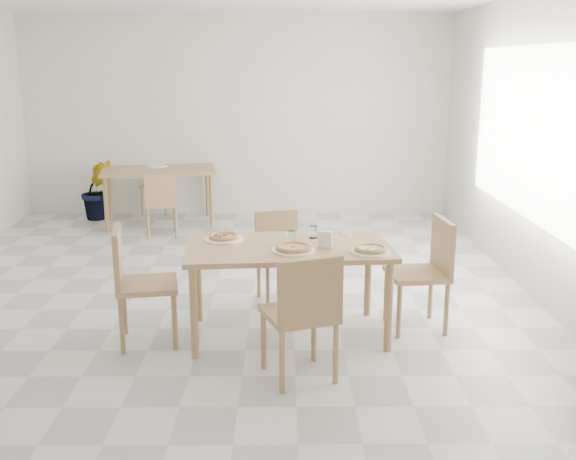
{
  "coord_description": "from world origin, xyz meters",
  "views": [
    {
      "loc": [
        0.67,
        -6.09,
        2.14
      ],
      "look_at": [
        0.7,
        -1.01,
        0.87
      ],
      "focal_mm": 42.0,
      "sensor_mm": 36.0,
      "label": 1
    }
  ],
  "objects_px": {
    "plate_mushroom": "(371,252)",
    "second_table": "(158,175)",
    "chair_south": "(304,309)",
    "pizza_mushroom": "(371,249)",
    "chair_east": "(427,266)",
    "tumbler_a": "(313,232)",
    "chair_back_s": "(161,201)",
    "pizza_pepperoni": "(224,237)",
    "main_table": "(288,255)",
    "chair_back_n": "(159,180)",
    "napkin_holder": "(325,240)",
    "pizza_margherita": "(293,248)",
    "chair_west": "(135,277)",
    "plate_empty": "(157,166)",
    "plate_margherita": "(293,251)",
    "chair_north": "(279,250)",
    "potted_plant": "(98,190)",
    "plate_pepperoni": "(224,239)",
    "tumbler_b": "(291,237)"
  },
  "relations": [
    {
      "from": "plate_margherita",
      "to": "tumbler_a",
      "type": "xyz_separation_m",
      "value": [
        0.17,
        0.41,
        0.04
      ]
    },
    {
      "from": "pizza_mushroom",
      "to": "main_table",
      "type": "bearing_deg",
      "value": 160.46
    },
    {
      "from": "chair_west",
      "to": "pizza_pepperoni",
      "type": "xyz_separation_m",
      "value": [
        0.66,
        0.3,
        0.24
      ]
    },
    {
      "from": "main_table",
      "to": "chair_back_s",
      "type": "xyz_separation_m",
      "value": [
        -1.57,
        3.15,
        -0.21
      ]
    },
    {
      "from": "second_table",
      "to": "plate_empty",
      "type": "relative_size",
      "value": 5.63
    },
    {
      "from": "chair_east",
      "to": "plate_empty",
      "type": "bearing_deg",
      "value": -150.16
    },
    {
      "from": "napkin_holder",
      "to": "chair_back_s",
      "type": "height_order",
      "value": "napkin_holder"
    },
    {
      "from": "main_table",
      "to": "pizza_pepperoni",
      "type": "xyz_separation_m",
      "value": [
        -0.52,
        0.15,
        0.11
      ]
    },
    {
      "from": "chair_south",
      "to": "tumbler_a",
      "type": "relative_size",
      "value": 9.35
    },
    {
      "from": "chair_east",
      "to": "pizza_margherita",
      "type": "xyz_separation_m",
      "value": [
        -1.1,
        -0.34,
        0.25
      ]
    },
    {
      "from": "main_table",
      "to": "chair_east",
      "type": "relative_size",
      "value": 1.81
    },
    {
      "from": "chair_back_s",
      "to": "chair_south",
      "type": "bearing_deg",
      "value": 100.64
    },
    {
      "from": "second_table",
      "to": "plate_empty",
      "type": "bearing_deg",
      "value": 94.24
    },
    {
      "from": "plate_pepperoni",
      "to": "napkin_holder",
      "type": "height_order",
      "value": "napkin_holder"
    },
    {
      "from": "chair_back_n",
      "to": "pizza_margherita",
      "type": "bearing_deg",
      "value": -59.62
    },
    {
      "from": "chair_west",
      "to": "chair_back_s",
      "type": "height_order",
      "value": "chair_west"
    },
    {
      "from": "main_table",
      "to": "plate_empty",
      "type": "relative_size",
      "value": 5.76
    },
    {
      "from": "plate_margherita",
      "to": "chair_north",
      "type": "bearing_deg",
      "value": 96.26
    },
    {
      "from": "main_table",
      "to": "chair_back_s",
      "type": "height_order",
      "value": "chair_back_s"
    },
    {
      "from": "pizza_mushroom",
      "to": "chair_back_s",
      "type": "bearing_deg",
      "value": 122.95
    },
    {
      "from": "chair_south",
      "to": "pizza_mushroom",
      "type": "xyz_separation_m",
      "value": [
        0.52,
        0.6,
        0.25
      ]
    },
    {
      "from": "pizza_pepperoni",
      "to": "main_table",
      "type": "bearing_deg",
      "value": -16.64
    },
    {
      "from": "pizza_margherita",
      "to": "chair_back_n",
      "type": "height_order",
      "value": "chair_back_n"
    },
    {
      "from": "chair_east",
      "to": "chair_back_n",
      "type": "distance_m",
      "value": 5.4
    },
    {
      "from": "pizza_mushroom",
      "to": "pizza_margherita",
      "type": "bearing_deg",
      "value": 176.1
    },
    {
      "from": "plate_pepperoni",
      "to": "pizza_pepperoni",
      "type": "relative_size",
      "value": 1.23
    },
    {
      "from": "pizza_pepperoni",
      "to": "chair_south",
      "type": "bearing_deg",
      "value": -57.59
    },
    {
      "from": "pizza_mushroom",
      "to": "tumbler_b",
      "type": "bearing_deg",
      "value": 153.6
    },
    {
      "from": "main_table",
      "to": "plate_mushroom",
      "type": "bearing_deg",
      "value": -24.37
    },
    {
      "from": "chair_west",
      "to": "tumbler_a",
      "type": "distance_m",
      "value": 1.46
    },
    {
      "from": "plate_empty",
      "to": "napkin_holder",
      "type": "bearing_deg",
      "value": -63.74
    },
    {
      "from": "main_table",
      "to": "potted_plant",
      "type": "height_order",
      "value": "potted_plant"
    },
    {
      "from": "chair_west",
      "to": "pizza_mushroom",
      "type": "height_order",
      "value": "chair_west"
    },
    {
      "from": "chair_south",
      "to": "chair_back_n",
      "type": "height_order",
      "value": "chair_south"
    },
    {
      "from": "pizza_mushroom",
      "to": "pizza_pepperoni",
      "type": "distance_m",
      "value": 1.2
    },
    {
      "from": "chair_back_n",
      "to": "chair_east",
      "type": "bearing_deg",
      "value": -47.37
    },
    {
      "from": "second_table",
      "to": "chair_east",
      "type": "bearing_deg",
      "value": -63.21
    },
    {
      "from": "pizza_mushroom",
      "to": "second_table",
      "type": "relative_size",
      "value": 0.19
    },
    {
      "from": "pizza_margherita",
      "to": "pizza_mushroom",
      "type": "relative_size",
      "value": 1.12
    },
    {
      "from": "main_table",
      "to": "chair_back_n",
      "type": "height_order",
      "value": "chair_back_n"
    },
    {
      "from": "plate_margherita",
      "to": "chair_back_s",
      "type": "distance_m",
      "value": 3.71
    },
    {
      "from": "napkin_holder",
      "to": "second_table",
      "type": "relative_size",
      "value": 0.08
    },
    {
      "from": "plate_margherita",
      "to": "tumbler_a",
      "type": "relative_size",
      "value": 3.36
    },
    {
      "from": "tumbler_a",
      "to": "second_table",
      "type": "bearing_deg",
      "value": 117.72
    },
    {
      "from": "plate_mushroom",
      "to": "second_table",
      "type": "height_order",
      "value": "plate_mushroom"
    },
    {
      "from": "chair_north",
      "to": "napkin_holder",
      "type": "bearing_deg",
      "value": -84.21
    },
    {
      "from": "napkin_holder",
      "to": "main_table",
      "type": "bearing_deg",
      "value": 177.32
    },
    {
      "from": "chair_west",
      "to": "chair_north",
      "type": "bearing_deg",
      "value": -58.23
    },
    {
      "from": "pizza_pepperoni",
      "to": "second_table",
      "type": "xyz_separation_m",
      "value": [
        -1.21,
        3.76,
        -0.11
      ]
    },
    {
      "from": "pizza_mushroom",
      "to": "plate_empty",
      "type": "height_order",
      "value": "pizza_mushroom"
    }
  ]
}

